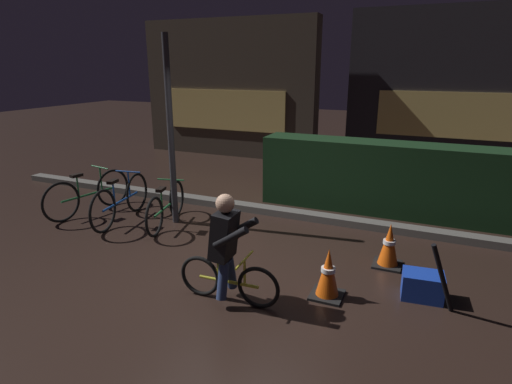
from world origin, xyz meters
TOP-DOWN VIEW (x-y plane):
  - ground_plane at (0.00, 0.00)m, footprint 40.00×40.00m
  - sidewalk_curb at (0.00, 2.20)m, footprint 12.00×0.24m
  - hedge_row at (1.80, 3.10)m, footprint 4.80×0.70m
  - storefront_left at (-3.20, 6.50)m, footprint 5.08×0.54m
  - storefront_right at (2.73, 7.20)m, footprint 5.37×0.54m
  - street_post at (-1.53, 1.20)m, footprint 0.10×0.10m
  - parked_bike_leftmost at (-3.16, 0.95)m, footprint 0.46×1.70m
  - parked_bike_left_mid at (-2.38, 0.88)m, footprint 0.46×1.71m
  - parked_bike_center_left at (-1.57, 1.01)m, footprint 0.48×1.52m
  - traffic_cone_near at (1.39, -0.10)m, footprint 0.36×0.36m
  - traffic_cone_far at (1.92, 0.96)m, footprint 0.36×0.36m
  - blue_crate at (2.37, 0.30)m, footprint 0.47×0.36m
  - cyclist at (0.38, -0.61)m, footprint 1.19×0.50m
  - closed_umbrella at (2.55, 0.05)m, footprint 0.32×0.25m

SIDE VIEW (x-z plane):
  - ground_plane at x=0.00m, z-range 0.00..0.00m
  - sidewalk_curb at x=0.00m, z-range 0.00..0.12m
  - blue_crate at x=2.37m, z-range 0.00..0.30m
  - traffic_cone_far at x=1.92m, z-range -0.01..0.57m
  - traffic_cone_near at x=1.39m, z-range -0.01..0.58m
  - parked_bike_center_left at x=-1.57m, z-range -0.03..0.68m
  - parked_bike_leftmost at x=-3.16m, z-range -0.04..0.75m
  - parked_bike_left_mid at x=-2.38m, z-range -0.04..0.76m
  - closed_umbrella at x=2.55m, z-range 0.00..0.81m
  - hedge_row at x=1.80m, z-range 0.00..1.25m
  - cyclist at x=0.38m, z-range 0.01..1.25m
  - street_post at x=-1.53m, z-range 0.00..2.98m
  - storefront_left at x=-3.20m, z-range -0.01..3.71m
  - storefront_right at x=2.73m, z-range -0.01..3.85m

